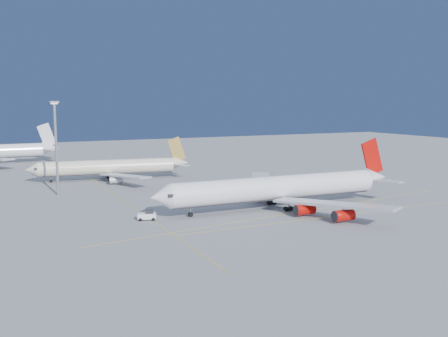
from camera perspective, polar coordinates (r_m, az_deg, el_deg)
ground at (r=135.19m, az=8.30°, el=-4.25°), size 500.00×500.00×0.00m
taxiway_lines at (r=133.09m, az=1.49°, el=-4.35°), size 118.86×140.00×0.02m
airliner_virgin at (r=131.58m, az=6.61°, el=-2.21°), size 70.76×63.67×17.48m
airliner_etihad at (r=182.48m, az=-12.77°, el=0.16°), size 57.19×52.37×14.94m
pushback_tug at (r=119.25m, az=-8.75°, el=-5.30°), size 4.75×3.67×2.41m
light_mast at (r=154.91m, az=-18.66°, el=3.08°), size 2.41×2.41×27.87m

